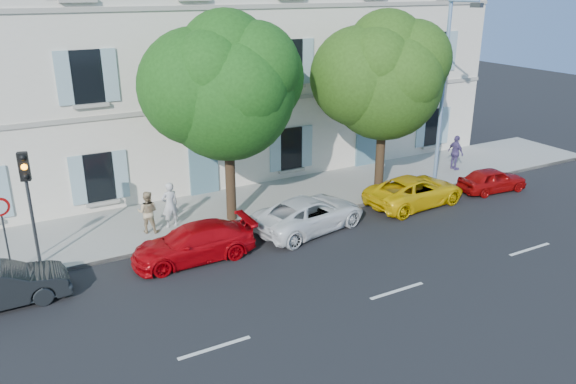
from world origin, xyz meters
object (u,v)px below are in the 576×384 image
tree_left (227,93)px  street_lamp (446,85)px  car_yellow_supercar (415,191)px  tree_right (384,82)px  car_red_coupe (194,243)px  pedestrian_b (148,212)px  car_white_coupe (309,214)px  road_sign (2,220)px  traffic_light (27,185)px  car_red_hatchback (492,180)px  pedestrian_a (170,205)px  pedestrian_c (456,153)px

tree_left → street_lamp: bearing=-4.9°
car_yellow_supercar → tree_right: 4.76m
car_red_coupe → pedestrian_b: 2.80m
car_red_coupe → car_white_coupe: size_ratio=0.91×
road_sign → traffic_light: bearing=10.0°
car_red_coupe → traffic_light: size_ratio=1.09×
car_red_hatchback → traffic_light: (-18.90, 1.85, 2.40)m
road_sign → car_red_coupe: bearing=-16.2°
car_yellow_supercar → pedestrian_a: 10.22m
car_red_hatchback → pedestrian_a: 14.41m
car_red_coupe → pedestrian_a: size_ratio=2.38×
car_yellow_supercar → road_sign: bearing=80.7°
road_sign → tree_right: bearing=2.1°
car_yellow_supercar → pedestrian_b: size_ratio=2.84×
traffic_light → tree_right: bearing=1.6°
traffic_light → pedestrian_a: traffic_light is taller
car_red_coupe → car_red_hatchback: 14.19m
road_sign → street_lamp: street_lamp is taller
car_white_coupe → car_red_hatchback: car_white_coupe is taller
pedestrian_a → traffic_light: bearing=5.2°
car_yellow_supercar → pedestrian_c: 5.35m
car_white_coupe → traffic_light: 9.84m
pedestrian_b → car_white_coupe: bearing=-174.5°
car_red_hatchback → pedestrian_b: bearing=85.1°
traffic_light → pedestrian_b: size_ratio=2.42×
pedestrian_c → pedestrian_b: bearing=93.9°
tree_left → road_sign: tree_left is taller
tree_right → pedestrian_a: 10.24m
tree_left → traffic_light: bearing=-175.3°
car_red_coupe → traffic_light: bearing=-109.8°
road_sign → street_lamp: size_ratio=0.32×
street_lamp → tree_left: bearing=175.1°
road_sign → pedestrian_b: 4.98m
road_sign → pedestrian_a: bearing=11.4°
tree_left → pedestrian_a: tree_left is taller
tree_left → pedestrian_a: size_ratio=4.34×
tree_left → car_yellow_supercar: bearing=-15.1°
car_white_coupe → pedestrian_c: 10.29m
car_red_coupe → traffic_light: 5.55m
car_red_hatchback → traffic_light: size_ratio=0.84×
traffic_light → street_lamp: size_ratio=0.48×
car_yellow_supercar → tree_left: tree_left is taller
road_sign → pedestrian_c: (20.28, 1.18, -0.99)m
traffic_light → street_lamp: street_lamp is taller
car_red_coupe → car_yellow_supercar: (9.99, 0.31, 0.02)m
pedestrian_a → car_yellow_supercar: bearing=159.8°
tree_left → street_lamp: street_lamp is taller
pedestrian_c → car_red_hatchback: bearing=173.2°
street_lamp → pedestrian_b: street_lamp is taller
tree_left → pedestrian_b: size_ratio=4.81×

